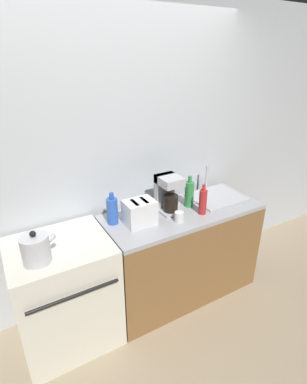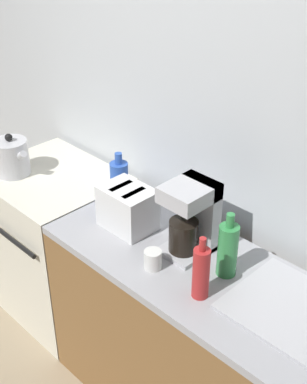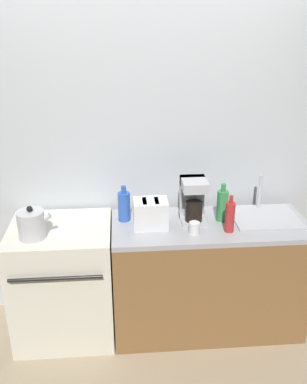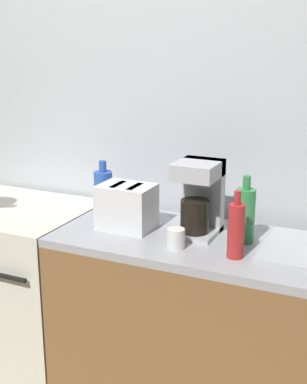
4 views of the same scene
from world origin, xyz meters
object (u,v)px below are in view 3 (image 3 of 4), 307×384
Objects in this scene: bottle_blue at (124,206)px; cup_white at (194,228)px; toaster at (151,213)px; kettle at (32,224)px; bottle_red at (230,217)px; stove at (64,280)px; bottle_green at (222,205)px; coffee_maker at (193,198)px.

cup_white is at bearing -27.07° from bottle_blue.
toaster is 0.89× the size of bottle_blue.
kettle is 1.35m from bottle_red.
cup_white reaches higher than stove.
bottle_green reaches higher than bottle_blue.
stove is 3.85× the size of kettle.
coffee_maker is at bearing -3.89° from bottle_blue.
toaster is at bearing 156.09° from cup_white.
bottle_blue is 1.00× the size of bottle_red.
coffee_maker is at bearing 138.46° from bottle_red.
toaster is at bearing 6.95° from kettle.
coffee_maker is at bearing 14.36° from toaster.
bottle_blue is (0.62, 0.21, 0.01)m from kettle.
bottle_green is 1.06× the size of bottle_red.
bottle_red is (0.22, -0.20, -0.06)m from coffee_maker.
bottle_green reaches higher than stove.
toaster is at bearing -2.25° from stove.
toaster is 0.53m from bottle_green.
coffee_maker reaches higher than kettle.
bottle_green is 0.18m from bottle_red.
bottle_blue reaches higher than toaster.
bottle_green is at bearing 94.13° from bottle_red.
kettle is at bearing -161.15° from bottle_blue.
coffee_maker reaches higher than bottle_blue.
bottle_green is 0.31m from cup_white.
bottle_red reaches higher than bottle_blue.
bottle_green is at bearing -6.48° from coffee_maker.
bottle_blue reaches higher than stove.
toaster is 0.22m from bottle_blue.
bottle_red reaches higher than toaster.
coffee_maker is at bearing 3.25° from stove.
bottle_green reaches higher than toaster.
bottle_green is (0.53, 0.06, 0.02)m from toaster.
kettle reaches higher than cup_white.
toaster reaches higher than cup_white.
cup_white is at bearing -1.62° from kettle.
kettle is 1.10m from cup_white.
toaster is at bearing 167.54° from bottle_red.
cup_white is at bearing -177.57° from bottle_red.
bottle_red is 3.25× the size of cup_white.
kettle is 1.14m from coffee_maker.
kettle is 1.34m from bottle_green.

